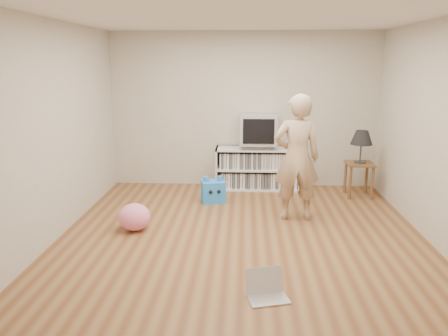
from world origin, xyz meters
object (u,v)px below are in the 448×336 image
side_table (359,171)px  table_lamp (362,138)px  person (297,158)px  plush_pink (134,217)px  crt_tv (258,129)px  laptop (266,289)px  dvd_deck (258,146)px  media_unit (257,168)px  plush_blue (213,191)px

side_table → table_lamp: 0.53m
side_table → person: bearing=-136.2°
side_table → plush_pink: (-3.22, -1.60, -0.24)m
crt_tv → laptop: crt_tv is taller
dvd_deck → crt_tv: 0.29m
dvd_deck → side_table: dvd_deck is taller
media_unit → table_lamp: table_lamp is taller
plush_blue → plush_pink: (-0.92, -1.21, 0.00)m
media_unit → side_table: 1.65m
media_unit → side_table: media_unit is taller
person → plush_pink: (-2.09, -0.53, -0.68)m
media_unit → crt_tv: size_ratio=2.33×
dvd_deck → table_lamp: table_lamp is taller
side_table → plush_blue: (-2.30, -0.40, -0.25)m
plush_pink → side_table: bearing=26.5°
media_unit → plush_blue: media_unit is taller
side_table → laptop: side_table is taller
table_lamp → plush_pink: (-3.22, -1.60, -0.77)m
dvd_deck → table_lamp: bearing=-13.0°
side_table → dvd_deck: bearing=167.0°
dvd_deck → crt_tv: size_ratio=0.75×
laptop → plush_blue: bearing=89.2°
crt_tv → plush_blue: bearing=-132.3°
table_lamp → person: size_ratio=0.30×
plush_pink → laptop: bearing=-44.0°
media_unit → plush_pink: (-1.62, -1.99, -0.18)m
media_unit → plush_blue: (-0.69, -0.78, -0.18)m
person → plush_pink: 2.26m
media_unit → plush_pink: 2.57m
side_table → laptop: size_ratio=1.31×
laptop → plush_pink: size_ratio=1.03×
crt_tv → person: (0.48, -1.44, -0.17)m
person → table_lamp: bearing=-139.3°
laptop → plush_blue: (-0.69, 2.76, 0.10)m
laptop → media_unit: bearing=75.2°
media_unit → side_table: (1.60, -0.39, 0.07)m
person → media_unit: bearing=-75.1°
dvd_deck → crt_tv: bearing=-90.0°
side_table → person: (-1.12, -1.08, 0.44)m
person → plush_blue: (-1.17, 0.68, -0.68)m
table_lamp → laptop: size_ratio=1.22×
person → plush_pink: bearing=11.0°
dvd_deck → side_table: 1.67m
dvd_deck → plush_blue: dvd_deck is taller
dvd_deck → plush_blue: (-0.69, -0.77, -0.56)m
person → side_table: bearing=-139.3°
crt_tv → media_unit: bearing=90.0°
plush_blue → plush_pink: plush_blue is taller
side_table → person: 1.62m
table_lamp → laptop: table_lamp is taller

